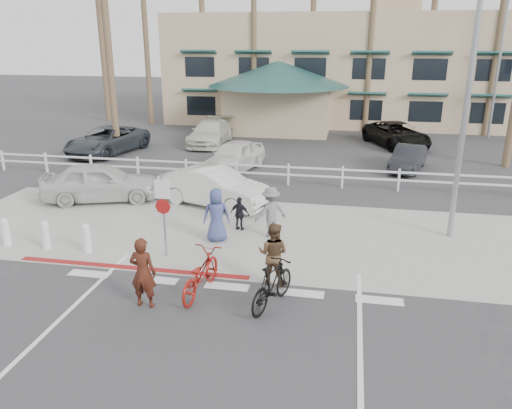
% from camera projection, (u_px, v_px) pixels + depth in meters
% --- Properties ---
extents(ground, '(140.00, 140.00, 0.00)m').
position_uv_depth(ground, '(221.00, 298.00, 12.83)').
color(ground, '#333335').
extents(bike_path, '(12.00, 16.00, 0.01)m').
position_uv_depth(bike_path, '(198.00, 342.00, 10.97)').
color(bike_path, '#333335').
rests_on(bike_path, ground).
extents(sidewalk_plaza, '(22.00, 7.00, 0.01)m').
position_uv_depth(sidewalk_plaza, '(254.00, 233.00, 17.02)').
color(sidewalk_plaza, gray).
rests_on(sidewalk_plaza, ground).
extents(cross_street, '(40.00, 5.00, 0.01)m').
position_uv_depth(cross_street, '(273.00, 198.00, 20.75)').
color(cross_street, '#333335').
rests_on(cross_street, ground).
extents(parking_lot, '(50.00, 16.00, 0.01)m').
position_uv_depth(parking_lot, '(298.00, 150.00, 29.59)').
color(parking_lot, '#333335').
rests_on(parking_lot, ground).
extents(curb_red, '(7.00, 0.25, 0.02)m').
position_uv_depth(curb_red, '(132.00, 268.00, 14.48)').
color(curb_red, maroon).
rests_on(curb_red, ground).
extents(rail_fence, '(29.40, 0.16, 1.00)m').
position_uv_depth(rail_fence, '(291.00, 175.00, 22.36)').
color(rail_fence, silver).
rests_on(rail_fence, ground).
extents(building, '(28.00, 16.00, 11.30)m').
position_uv_depth(building, '(342.00, 46.00, 39.53)').
color(building, '#C8AD88').
rests_on(building, ground).
extents(sign_post, '(0.50, 0.10, 2.90)m').
position_uv_depth(sign_post, '(164.00, 211.00, 14.83)').
color(sign_post, gray).
rests_on(sign_post, ground).
extents(bollard_0, '(0.26, 0.26, 0.95)m').
position_uv_depth(bollard_0, '(87.00, 238.00, 15.40)').
color(bollard_0, silver).
rests_on(bollard_0, ground).
extents(bollard_1, '(0.26, 0.26, 0.95)m').
position_uv_depth(bollard_1, '(46.00, 235.00, 15.64)').
color(bollard_1, silver).
rests_on(bollard_1, ground).
extents(bollard_2, '(0.26, 0.26, 0.95)m').
position_uv_depth(bollard_2, '(6.00, 232.00, 15.89)').
color(bollard_2, silver).
rests_on(bollard_2, ground).
extents(streetlight_0, '(0.60, 2.00, 9.00)m').
position_uv_depth(streetlight_0, '(467.00, 101.00, 15.36)').
color(streetlight_0, gray).
rests_on(streetlight_0, ground).
extents(streetlight_1, '(0.60, 2.00, 9.50)m').
position_uv_depth(streetlight_1, '(499.00, 64.00, 31.53)').
color(streetlight_1, gray).
rests_on(streetlight_1, ground).
extents(palm_0, '(4.00, 4.00, 15.00)m').
position_uv_depth(palm_0, '(100.00, 21.00, 37.48)').
color(palm_0, '#173313').
rests_on(palm_0, ground).
extents(palm_1, '(4.00, 4.00, 13.00)m').
position_uv_depth(palm_1, '(146.00, 35.00, 36.16)').
color(palm_1, '#173313').
rests_on(palm_1, ground).
extents(palm_2, '(4.00, 4.00, 16.00)m').
position_uv_depth(palm_2, '(202.00, 13.00, 35.90)').
color(palm_2, '#173313').
rests_on(palm_2, ground).
extents(palm_3, '(4.00, 4.00, 14.00)m').
position_uv_depth(palm_3, '(254.00, 27.00, 34.58)').
color(palm_3, '#173313').
rests_on(palm_3, ground).
extents(palm_4, '(4.00, 4.00, 15.00)m').
position_uv_depth(palm_4, '(313.00, 20.00, 34.64)').
color(palm_4, '#173313').
rests_on(palm_4, ground).
extents(palm_5, '(4.00, 4.00, 13.00)m').
position_uv_depth(palm_5, '(371.00, 35.00, 33.32)').
color(palm_5, '#173313').
rests_on(palm_5, ground).
extents(palm_6, '(4.00, 4.00, 17.00)m').
position_uv_depth(palm_6, '(435.00, 3.00, 32.90)').
color(palm_6, '#173313').
rests_on(palm_6, ground).
extents(palm_7, '(4.00, 4.00, 14.00)m').
position_uv_depth(palm_7, '(500.00, 26.00, 31.74)').
color(palm_7, '#173313').
rests_on(palm_7, ground).
extents(palm_10, '(4.00, 4.00, 12.00)m').
position_uv_depth(palm_10, '(108.00, 44.00, 26.65)').
color(palm_10, '#173313').
rests_on(palm_10, ground).
extents(bike_red, '(1.00, 2.23, 1.13)m').
position_uv_depth(bike_red, '(200.00, 274.00, 12.89)').
color(bike_red, maroon).
rests_on(bike_red, ground).
extents(rider_red, '(0.67, 0.45, 1.83)m').
position_uv_depth(rider_red, '(143.00, 273.00, 12.17)').
color(rider_red, '#401A10').
rests_on(rider_red, ground).
extents(bike_black, '(1.21, 2.04, 1.18)m').
position_uv_depth(bike_black, '(272.00, 285.00, 12.26)').
color(bike_black, black).
rests_on(bike_black, ground).
extents(rider_black, '(0.94, 0.78, 1.75)m').
position_uv_depth(rider_black, '(273.00, 254.00, 13.32)').
color(rider_black, '#503924').
rests_on(rider_black, ground).
extents(pedestrian_a, '(1.28, 1.14, 1.72)m').
position_uv_depth(pedestrian_a, '(271.00, 212.00, 16.52)').
color(pedestrian_a, slate).
rests_on(pedestrian_a, ground).
extents(pedestrian_child, '(0.74, 0.43, 1.20)m').
position_uv_depth(pedestrian_child, '(240.00, 214.00, 17.14)').
color(pedestrian_child, black).
rests_on(pedestrian_child, ground).
extents(pedestrian_b, '(1.00, 0.81, 1.78)m').
position_uv_depth(pedestrian_b, '(216.00, 215.00, 16.15)').
color(pedestrian_b, navy).
rests_on(pedestrian_b, ground).
extents(car_white_sedan, '(4.86, 3.01, 1.51)m').
position_uv_depth(car_white_sedan, '(214.00, 187.00, 19.65)').
color(car_white_sedan, silver).
rests_on(car_white_sedan, ground).
extents(car_red_compact, '(4.97, 3.22, 1.58)m').
position_uv_depth(car_red_compact, '(101.00, 182.00, 20.23)').
color(car_red_compact, silver).
rests_on(car_red_compact, ground).
extents(lot_car_0, '(3.64, 5.89, 1.52)m').
position_uv_depth(lot_car_0, '(107.00, 140.00, 28.48)').
color(lot_car_0, '#2C3239').
rests_on(lot_car_0, ground).
extents(lot_car_2, '(2.77, 4.72, 1.51)m').
position_uv_depth(lot_car_2, '(234.00, 156.00, 24.71)').
color(lot_car_2, silver).
rests_on(lot_car_2, ground).
extents(lot_car_3, '(2.26, 3.94, 1.23)m').
position_uv_depth(lot_car_3, '(408.00, 158.00, 24.94)').
color(lot_car_3, black).
rests_on(lot_car_3, ground).
extents(lot_car_4, '(2.17, 5.14, 1.48)m').
position_uv_depth(lot_car_4, '(211.00, 133.00, 30.92)').
color(lot_car_4, silver).
rests_on(lot_car_4, ground).
extents(lot_car_5, '(4.35, 5.77, 1.46)m').
position_uv_depth(lot_car_5, '(396.00, 134.00, 30.37)').
color(lot_car_5, black).
rests_on(lot_car_5, ground).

